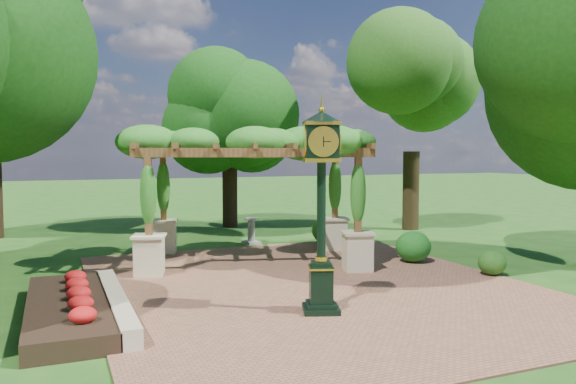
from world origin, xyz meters
name	(u,v)px	position (x,y,z in m)	size (l,w,h in m)	color
ground	(331,297)	(0.00, 0.00, 0.00)	(120.00, 120.00, 0.00)	#1E4714
brick_plaza	(312,286)	(0.00, 1.00, 0.02)	(10.00, 12.00, 0.04)	brown
border_wall	(116,304)	(-4.60, 0.50, 0.20)	(0.35, 5.00, 0.40)	#C6B793
flower_bed	(68,309)	(-5.50, 0.50, 0.18)	(1.50, 5.00, 0.36)	red
pedestal_clock	(321,192)	(-0.80, -1.11, 2.45)	(1.03, 1.03, 4.09)	black
pergola	(252,150)	(-0.29, 4.48, 3.32)	(7.32, 5.70, 4.05)	beige
sundial	(251,232)	(0.76, 7.67, 0.40)	(0.63, 0.63, 0.92)	gray
shrub_front	(492,263)	(4.83, 0.20, 0.36)	(0.72, 0.72, 0.65)	#214F16
shrub_mid	(413,247)	(3.96, 2.46, 0.50)	(1.02, 1.02, 0.91)	#195718
shrub_back	(326,230)	(3.15, 6.49, 0.51)	(1.04, 1.04, 0.94)	#205B1A
tree_north	(229,110)	(1.40, 12.37, 5.09)	(4.24, 4.24, 7.42)	black
tree_east_far	(412,90)	(8.18, 8.61, 5.83)	(4.36, 4.36, 8.49)	#2F2212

